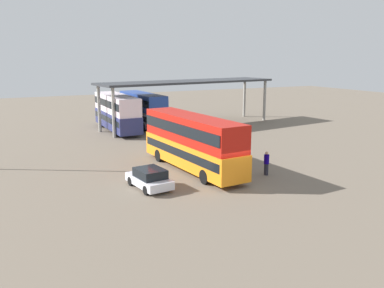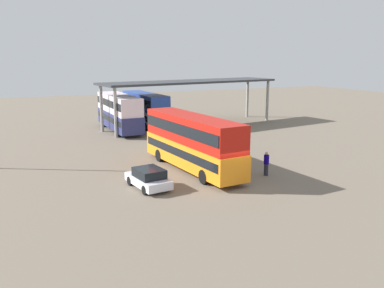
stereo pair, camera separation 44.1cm
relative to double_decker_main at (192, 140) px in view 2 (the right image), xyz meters
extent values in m
plane|color=#706354|center=(0.46, -4.71, -2.28)|extent=(140.00, 140.00, 0.00)
cube|color=orange|center=(0.00, -0.01, -1.02)|extent=(3.30, 11.56, 1.82)
cube|color=red|center=(0.00, -0.01, 0.88)|extent=(3.21, 11.33, 1.97)
cube|color=black|center=(0.00, -0.01, -0.80)|extent=(3.30, 11.11, 0.62)
cube|color=black|center=(0.00, -0.01, 0.98)|extent=(3.30, 11.11, 0.79)
cube|color=black|center=(-0.44, 5.62, -0.74)|extent=(2.06, 0.26, 1.09)
cube|color=orange|center=(-0.44, 5.62, 0.13)|extent=(1.69, 0.21, 0.36)
cylinder|color=black|center=(-1.36, 3.43, -1.78)|extent=(0.36, 1.02, 1.00)
cylinder|color=black|center=(0.81, 3.60, -1.78)|extent=(0.36, 1.02, 1.00)
cylinder|color=black|center=(-0.81, -3.62, -1.78)|extent=(0.36, 1.02, 1.00)
cylinder|color=black|center=(1.36, -3.45, -1.78)|extent=(0.36, 1.02, 1.00)
cube|color=white|center=(-4.50, -2.78, -1.78)|extent=(2.19, 3.88, 0.55)
cube|color=black|center=(-4.47, -2.96, -1.22)|extent=(1.85, 2.21, 0.58)
cylinder|color=black|center=(-5.43, -1.74, -1.98)|extent=(0.27, 0.62, 0.60)
cylinder|color=black|center=(-3.85, -1.55, -1.98)|extent=(0.27, 0.62, 0.60)
cylinder|color=black|center=(-5.14, -4.01, -1.98)|extent=(0.27, 0.62, 0.60)
cylinder|color=black|center=(-3.57, -3.82, -1.98)|extent=(0.27, 0.62, 0.60)
cube|color=navy|center=(-0.48, 18.76, -1.02)|extent=(2.54, 10.98, 1.82)
cube|color=white|center=(-0.48, 18.76, 0.88)|extent=(2.46, 10.76, 1.97)
cube|color=black|center=(-0.48, 18.76, -0.80)|extent=(2.58, 10.54, 0.62)
cube|color=black|center=(-0.48, 18.76, 0.98)|extent=(2.58, 10.54, 0.79)
cube|color=black|center=(-0.47, 24.19, -0.74)|extent=(2.15, 0.10, 1.09)
cube|color=orange|center=(-0.47, 24.19, 0.13)|extent=(1.77, 0.08, 0.36)
cylinder|color=black|center=(-1.62, 22.16, -1.78)|extent=(0.28, 1.00, 1.00)
cylinder|color=black|center=(0.67, 22.16, -1.78)|extent=(0.28, 1.00, 1.00)
cylinder|color=black|center=(-1.63, 15.35, -1.78)|extent=(0.28, 1.00, 1.00)
cylinder|color=black|center=(0.66, 15.35, -1.78)|extent=(0.28, 1.00, 1.00)
cube|color=silver|center=(3.20, 20.33, -1.03)|extent=(2.84, 10.26, 1.78)
cube|color=#234197|center=(3.20, 20.33, 0.82)|extent=(2.75, 10.05, 1.93)
cube|color=black|center=(3.20, 20.33, -0.82)|extent=(2.86, 9.85, 0.61)
cube|color=black|center=(3.20, 20.33, 0.92)|extent=(2.86, 9.85, 0.77)
cube|color=black|center=(3.00, 25.36, -0.77)|extent=(2.07, 0.18, 1.07)
cube|color=orange|center=(3.00, 25.36, 0.09)|extent=(1.71, 0.15, 0.36)
cylinder|color=black|center=(1.98, 23.43, -1.78)|extent=(0.32, 1.01, 1.00)
cylinder|color=black|center=(4.17, 23.52, -1.78)|extent=(0.32, 1.01, 1.00)
cylinder|color=black|center=(2.23, 17.13, -1.78)|extent=(0.32, 1.01, 1.00)
cylinder|color=black|center=(4.42, 17.22, -1.78)|extent=(0.32, 1.01, 1.00)
cube|color=#33353A|center=(8.52, 18.33, 3.16)|extent=(23.34, 8.30, 0.25)
cylinder|color=#9E9B93|center=(18.97, 21.81, 0.38)|extent=(0.36, 0.36, 5.31)
cylinder|color=#9E9B93|center=(19.51, 17.76, 0.38)|extent=(0.36, 0.36, 5.31)
cylinder|color=#9E9B93|center=(-2.47, 18.91, 0.38)|extent=(0.36, 0.36, 5.31)
cylinder|color=#9E9B93|center=(-1.92, 14.86, 0.38)|extent=(0.36, 0.36, 5.31)
cylinder|color=#262633|center=(4.22, -3.70, -1.85)|extent=(0.32, 0.32, 0.85)
cylinder|color=#120480|center=(4.22, -3.70, -1.09)|extent=(0.38, 0.38, 0.67)
sphere|color=tan|center=(4.22, -3.70, -0.63)|extent=(0.24, 0.24, 0.24)
camera|label=1|loc=(-13.25, -27.13, 6.24)|focal=38.25mm
camera|label=2|loc=(-12.86, -27.32, 6.24)|focal=38.25mm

